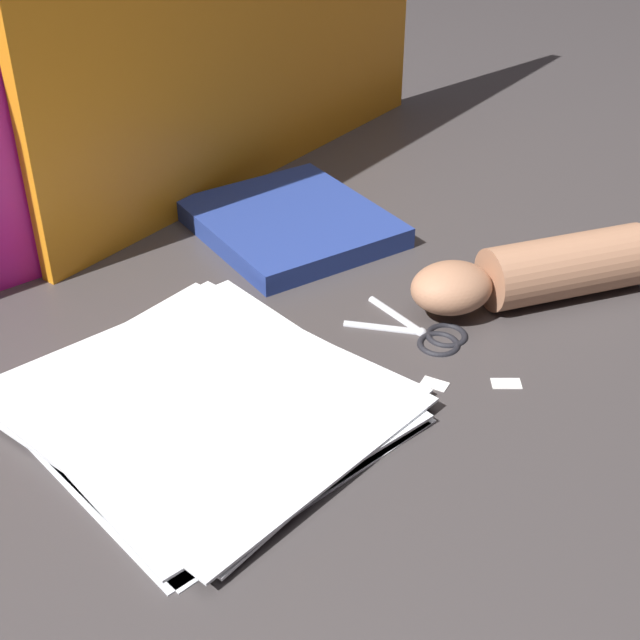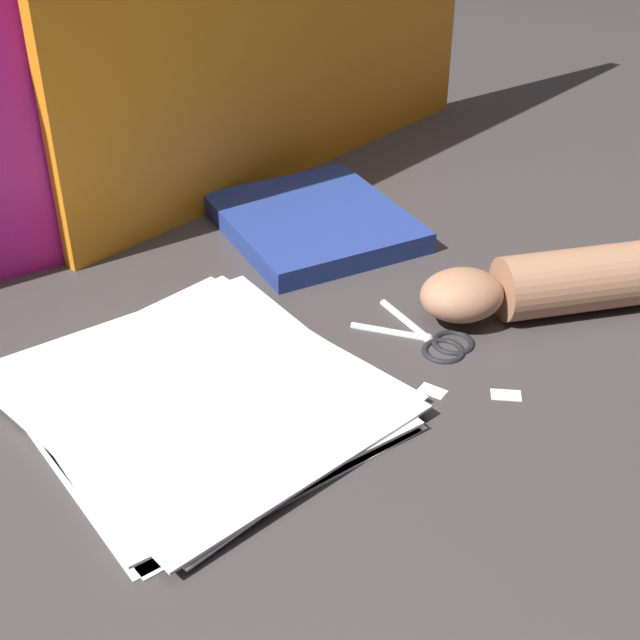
# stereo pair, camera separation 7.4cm
# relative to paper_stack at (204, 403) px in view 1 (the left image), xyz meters

# --- Properties ---
(ground_plane) EXTENTS (6.00, 6.00, 0.00)m
(ground_plane) POSITION_rel_paper_stack_xyz_m (0.12, 0.02, -0.01)
(ground_plane) COLOR #3D3838
(backdrop_panel_center) EXTENTS (0.69, 0.05, 0.43)m
(backdrop_panel_center) POSITION_rel_paper_stack_xyz_m (0.16, 0.37, 0.21)
(backdrop_panel_center) COLOR yellow
(backdrop_panel_center) RESTS_ON ground_plane
(paper_stack) EXTENTS (0.33, 0.36, 0.02)m
(paper_stack) POSITION_rel_paper_stack_xyz_m (0.00, 0.00, 0.00)
(paper_stack) COLOR white
(paper_stack) RESTS_ON ground_plane
(book_closed) EXTENTS (0.27, 0.29, 0.03)m
(book_closed) POSITION_rel_paper_stack_xyz_m (0.31, 0.20, 0.01)
(book_closed) COLOR navy
(book_closed) RESTS_ON ground_plane
(scissors) EXTENTS (0.10, 0.14, 0.01)m
(scissors) POSITION_rel_paper_stack_xyz_m (0.25, -0.07, -0.00)
(scissors) COLOR silver
(scissors) RESTS_ON ground_plane
(hand_forearm) EXTENTS (0.29, 0.20, 0.07)m
(hand_forearm) POSITION_rel_paper_stack_xyz_m (0.39, -0.12, 0.03)
(hand_forearm) COLOR #A87556
(hand_forearm) RESTS_ON ground_plane
(paper_scrap_near) EXTENTS (0.02, 0.03, 0.00)m
(paper_scrap_near) POSITION_rel_paper_stack_xyz_m (0.19, -0.13, -0.01)
(paper_scrap_near) COLOR white
(paper_scrap_near) RESTS_ON ground_plane
(paper_scrap_mid) EXTENTS (0.03, 0.03, 0.00)m
(paper_scrap_mid) POSITION_rel_paper_stack_xyz_m (0.24, -0.19, -0.01)
(paper_scrap_mid) COLOR white
(paper_scrap_mid) RESTS_ON ground_plane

